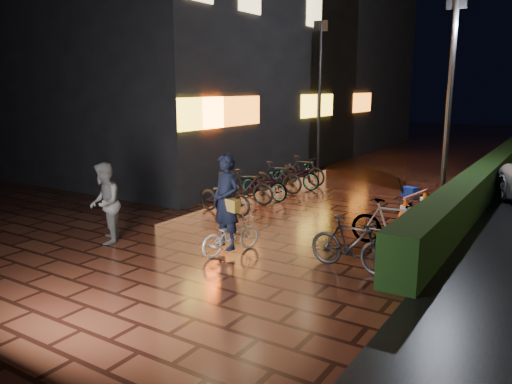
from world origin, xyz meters
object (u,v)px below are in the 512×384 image
Objects in this scene: cyclist at (228,217)px; bystander_person at (105,203)px; cart_assembly at (409,193)px; traffic_barrier at (415,206)px.

bystander_person is at bearing -162.53° from cyclist.
cyclist is 2.24× the size of cart_assembly.
cyclist is 5.46m from traffic_barrier.
cart_assembly is (2.02, 5.70, -0.29)m from cyclist.
bystander_person is 8.06m from cart_assembly.
cyclist reaches higher than bystander_person.
cyclist is at bearing 65.67° from bystander_person.
cyclist is 1.25× the size of traffic_barrier.
bystander_person is 7.68m from traffic_barrier.
traffic_barrier is (5.09, 5.72, -0.55)m from bystander_person.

